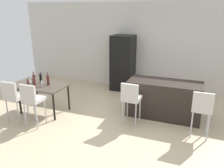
# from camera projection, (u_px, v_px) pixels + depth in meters

# --- Properties ---
(ground_plane) EXTENTS (10.00, 10.00, 0.00)m
(ground_plane) POSITION_uv_depth(u_px,v_px,m) (128.00, 123.00, 5.36)
(ground_plane) COLOR #C6B28E
(back_wall) EXTENTS (10.00, 0.12, 2.90)m
(back_wall) POSITION_uv_depth(u_px,v_px,m) (154.00, 47.00, 7.37)
(back_wall) COLOR beige
(back_wall) RESTS_ON ground_plane
(kitchen_island) EXTENTS (1.80, 0.77, 0.92)m
(kitchen_island) POSITION_uv_depth(u_px,v_px,m) (164.00, 99.00, 5.63)
(kitchen_island) COLOR black
(kitchen_island) RESTS_ON ground_plane
(bar_chair_left) EXTENTS (0.42, 0.42, 1.05)m
(bar_chair_left) POSITION_uv_depth(u_px,v_px,m) (131.00, 97.00, 5.10)
(bar_chair_left) COLOR beige
(bar_chair_left) RESTS_ON ground_plane
(bar_chair_middle) EXTENTS (0.40, 0.40, 1.05)m
(bar_chair_middle) POSITION_uv_depth(u_px,v_px,m) (202.00, 107.00, 4.57)
(bar_chair_middle) COLOR beige
(bar_chair_middle) RESTS_ON ground_plane
(dining_table) EXTENTS (1.18, 0.79, 0.74)m
(dining_table) POSITION_uv_depth(u_px,v_px,m) (44.00, 88.00, 5.80)
(dining_table) COLOR #4C4238
(dining_table) RESTS_ON ground_plane
(dining_chair_near) EXTENTS (0.41, 0.41, 1.05)m
(dining_chair_near) POSITION_uv_depth(u_px,v_px,m) (14.00, 95.00, 5.21)
(dining_chair_near) COLOR beige
(dining_chair_near) RESTS_ON ground_plane
(dining_chair_far) EXTENTS (0.41, 0.41, 1.05)m
(dining_chair_far) POSITION_uv_depth(u_px,v_px,m) (32.00, 98.00, 5.03)
(dining_chair_far) COLOR beige
(dining_chair_far) RESTS_ON ground_plane
(wine_bottle_left) EXTENTS (0.07, 0.07, 0.28)m
(wine_bottle_left) POSITION_uv_depth(u_px,v_px,m) (28.00, 84.00, 5.51)
(wine_bottle_left) COLOR #471E19
(wine_bottle_left) RESTS_ON dining_table
(wine_bottle_near) EXTENTS (0.07, 0.07, 0.31)m
(wine_bottle_near) POSITION_uv_depth(u_px,v_px,m) (41.00, 78.00, 5.93)
(wine_bottle_near) COLOR black
(wine_bottle_near) RESTS_ON dining_table
(wine_bottle_inner) EXTENTS (0.08, 0.08, 0.30)m
(wine_bottle_inner) POSITION_uv_depth(u_px,v_px,m) (34.00, 78.00, 6.01)
(wine_bottle_inner) COLOR #471E19
(wine_bottle_inner) RESTS_ON dining_table
(wine_bottle_right) EXTENTS (0.08, 0.08, 0.31)m
(wine_bottle_right) POSITION_uv_depth(u_px,v_px,m) (34.00, 82.00, 5.61)
(wine_bottle_right) COLOR #471E19
(wine_bottle_right) RESTS_ON dining_table
(wine_bottle_corner) EXTENTS (0.07, 0.07, 0.34)m
(wine_bottle_corner) POSITION_uv_depth(u_px,v_px,m) (48.00, 80.00, 5.77)
(wine_bottle_corner) COLOR #471E19
(wine_bottle_corner) RESTS_ON dining_table
(wine_glass_middle) EXTENTS (0.07, 0.07, 0.17)m
(wine_glass_middle) POSITION_uv_depth(u_px,v_px,m) (29.00, 81.00, 5.72)
(wine_glass_middle) COLOR silver
(wine_glass_middle) RESTS_ON dining_table
(wine_glass_far) EXTENTS (0.07, 0.07, 0.17)m
(wine_glass_far) POSITION_uv_depth(u_px,v_px,m) (31.00, 77.00, 6.07)
(wine_glass_far) COLOR silver
(wine_glass_far) RESTS_ON dining_table
(wine_glass_end) EXTENTS (0.07, 0.07, 0.17)m
(wine_glass_end) POSITION_uv_depth(u_px,v_px,m) (42.00, 82.00, 5.68)
(wine_glass_end) COLOR silver
(wine_glass_end) RESTS_ON dining_table
(refrigerator) EXTENTS (0.72, 0.68, 1.84)m
(refrigerator) POSITION_uv_depth(u_px,v_px,m) (123.00, 63.00, 7.47)
(refrigerator) COLOR black
(refrigerator) RESTS_ON ground_plane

